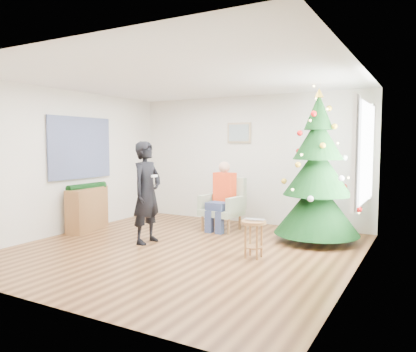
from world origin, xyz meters
The scene contains 19 objects.
floor centered at (0.00, 0.00, 0.00)m, with size 5.00×5.00×0.00m, color brown.
ceiling centered at (0.00, 0.00, 2.60)m, with size 5.00×5.00×0.00m, color white.
wall_back centered at (0.00, 2.50, 1.30)m, with size 5.00×5.00×0.00m, color silver.
wall_front centered at (0.00, -2.50, 1.30)m, with size 5.00×5.00×0.00m, color silver.
wall_left centered at (-2.50, 0.00, 1.30)m, with size 5.00×5.00×0.00m, color silver.
wall_right centered at (2.50, 0.00, 1.30)m, with size 5.00×5.00×0.00m, color silver.
window_panel centered at (2.47, 1.00, 1.50)m, with size 0.04×1.30×1.40m, color white.
curtains centered at (2.44, 1.00, 1.50)m, with size 0.05×1.75×1.50m.
christmas_tree centered at (1.66, 1.51, 1.14)m, with size 1.40×1.40×2.53m.
stool centered at (1.12, 0.10, 0.27)m, with size 0.36×0.36×0.53m.
laptop centered at (1.12, 0.10, 0.55)m, with size 0.29×0.19×0.02m, color silver.
armchair centered at (-0.11, 1.58, 0.36)m, with size 0.80×0.75×0.99m.
seated_person centered at (-0.12, 1.53, 0.66)m, with size 0.44×0.61×1.29m.
standing_man centered at (-0.76, 0.08, 0.83)m, with size 0.61×0.40×1.67m, color black.
game_controller centered at (-0.58, 0.05, 1.11)m, with size 0.04×0.13×0.04m, color white.
console centered at (-2.33, 0.31, 0.40)m, with size 0.30×1.00×0.80m, color brown.
garland centered at (-2.33, 0.31, 0.82)m, with size 0.14×0.14×0.90m, color black.
tapestry centered at (-2.46, 0.30, 1.55)m, with size 0.03×1.50×1.15m, color black.
framed_picture centered at (-0.20, 2.46, 1.85)m, with size 0.52×0.05×0.42m.
Camera 1 is at (3.30, -5.18, 1.63)m, focal length 35.00 mm.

